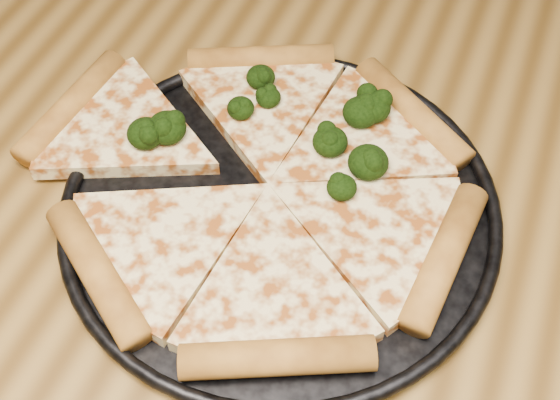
% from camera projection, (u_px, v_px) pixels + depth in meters
% --- Properties ---
extents(pizza_pan, '(0.34, 0.34, 0.02)m').
position_uv_depth(pizza_pan, '(280.00, 206.00, 0.57)').
color(pizza_pan, black).
rests_on(pizza_pan, dining_table).
extents(pizza, '(0.37, 0.34, 0.03)m').
position_uv_depth(pizza, '(260.00, 182.00, 0.57)').
color(pizza, '#FFE59C').
rests_on(pizza, pizza_pan).
extents(broccoli_florets, '(0.21, 0.13, 0.02)m').
position_uv_depth(broccoli_florets, '(289.00, 127.00, 0.59)').
color(broccoli_florets, black).
rests_on(broccoli_florets, pizza).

